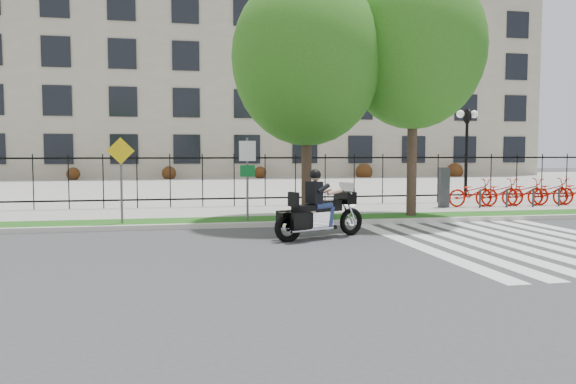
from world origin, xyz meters
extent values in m
plane|color=#373739|center=(0.00, 0.00, 0.00)|extent=(120.00, 120.00, 0.00)
cube|color=#BBB9B0|center=(0.00, 4.10, 0.07)|extent=(60.00, 0.20, 0.15)
cube|color=#1B5515|center=(0.00, 4.95, 0.07)|extent=(60.00, 1.50, 0.15)
cube|color=#9E9D94|center=(0.00, 7.45, 0.07)|extent=(60.00, 3.50, 0.15)
cube|color=#9E9D94|center=(0.00, 25.00, 0.05)|extent=(80.00, 34.00, 0.10)
cube|color=gray|center=(0.00, 45.00, 10.00)|extent=(60.00, 20.00, 20.00)
cylinder|color=black|center=(10.00, 12.00, 2.00)|extent=(0.14, 0.14, 4.00)
cylinder|color=black|center=(10.00, 12.00, 3.90)|extent=(0.06, 0.70, 0.70)
sphere|color=white|center=(9.65, 12.00, 4.00)|extent=(0.36, 0.36, 0.36)
sphere|color=white|center=(10.35, 12.00, 4.00)|extent=(0.36, 0.36, 0.36)
cylinder|color=#36261D|center=(0.65, 4.95, 1.92)|extent=(0.32, 0.32, 3.55)
ellipsoid|color=#1B5012|center=(0.65, 4.95, 5.10)|extent=(4.67, 4.67, 5.38)
cylinder|color=#36261D|center=(4.18, 4.95, 2.18)|extent=(0.32, 0.32, 4.07)
ellipsoid|color=#1B5012|center=(4.18, 4.95, 5.59)|extent=(4.59, 4.59, 5.28)
cube|color=#2D2D33|center=(6.47, 7.20, 0.90)|extent=(0.35, 0.25, 1.50)
imported|color=#BC0E00|center=(7.67, 7.20, 0.68)|extent=(2.01, 0.70, 1.06)
cylinder|color=#2D2D33|center=(7.67, 6.70, 0.50)|extent=(0.08, 0.08, 0.70)
imported|color=#BC0E00|center=(8.77, 7.20, 0.68)|extent=(2.01, 0.70, 1.06)
cylinder|color=#2D2D33|center=(8.77, 6.70, 0.50)|extent=(0.08, 0.08, 0.70)
imported|color=#BC0E00|center=(9.87, 7.20, 0.68)|extent=(2.01, 0.70, 1.06)
cylinder|color=#2D2D33|center=(9.87, 6.70, 0.50)|extent=(0.08, 0.08, 0.70)
imported|color=#BC0E00|center=(10.97, 7.20, 0.68)|extent=(2.01, 0.70, 1.06)
cylinder|color=#2D2D33|center=(10.97, 6.70, 0.50)|extent=(0.08, 0.08, 0.70)
imported|color=#BC0E00|center=(12.07, 7.20, 0.68)|extent=(2.01, 0.70, 1.06)
cylinder|color=#59595B|center=(-1.26, 4.60, 1.40)|extent=(0.07, 0.07, 2.50)
cube|color=white|center=(-1.26, 4.56, 2.25)|extent=(0.50, 0.03, 0.60)
cube|color=#0C6626|center=(-1.26, 4.56, 1.65)|extent=(0.45, 0.03, 0.35)
cylinder|color=#59595B|center=(-4.93, 4.60, 1.35)|extent=(0.07, 0.07, 2.40)
cube|color=yellow|center=(-4.93, 4.56, 2.25)|extent=(0.78, 0.03, 0.78)
torus|color=black|center=(1.20, 2.04, 0.36)|extent=(0.73, 0.41, 0.73)
torus|color=black|center=(-0.67, 1.26, 0.36)|extent=(0.78, 0.45, 0.78)
cube|color=black|center=(1.00, 1.96, 1.01)|extent=(0.52, 0.66, 0.32)
cube|color=#26262B|center=(1.07, 1.99, 1.26)|extent=(0.35, 0.55, 0.32)
cube|color=silver|center=(0.21, 1.63, 0.48)|extent=(0.73, 0.58, 0.43)
cube|color=black|center=(0.51, 1.75, 0.83)|extent=(0.68, 0.56, 0.28)
cube|color=black|center=(-0.13, 1.49, 0.81)|extent=(0.83, 0.64, 0.15)
cube|color=black|center=(-0.52, 1.33, 1.04)|extent=(0.24, 0.37, 0.36)
cube|color=black|center=(-0.40, 1.03, 0.53)|extent=(0.56, 0.36, 0.43)
cube|color=black|center=(-0.65, 1.62, 0.53)|extent=(0.56, 0.36, 0.43)
cube|color=black|center=(0.07, 1.57, 1.19)|extent=(0.40, 0.49, 0.55)
sphere|color=tan|center=(0.10, 1.58, 1.60)|extent=(0.24, 0.24, 0.24)
sphere|color=black|center=(0.10, 1.58, 1.64)|extent=(0.29, 0.29, 0.29)
camera|label=1|loc=(-3.36, -12.22, 2.19)|focal=35.00mm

